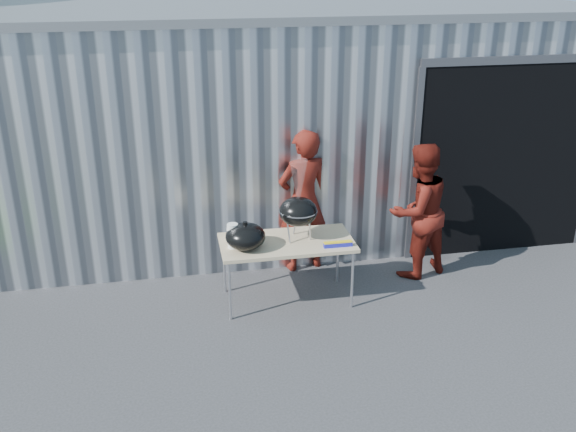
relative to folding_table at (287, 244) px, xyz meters
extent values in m
plane|color=#2F2F32|center=(-0.28, -0.89, -0.71)|extent=(80.00, 80.00, 0.00)
cube|color=silver|center=(0.52, 3.81, 0.79)|extent=(8.00, 6.00, 3.00)
cube|color=slate|center=(0.52, 3.81, 2.34)|extent=(8.20, 6.20, 0.10)
cube|color=black|center=(3.02, 1.38, 0.54)|extent=(2.40, 1.20, 2.50)
cube|color=#4C4C51|center=(3.02, 0.81, 1.84)|extent=(2.52, 0.08, 0.10)
cube|color=tan|center=(0.00, 0.00, 0.02)|extent=(1.50, 0.75, 0.04)
cylinder|color=silver|center=(-0.69, -0.31, -0.35)|extent=(0.03, 0.03, 0.71)
cylinder|color=silver|center=(0.69, -0.31, -0.35)|extent=(0.03, 0.03, 0.71)
cylinder|color=silver|center=(-0.69, 0.32, -0.35)|extent=(0.03, 0.03, 0.71)
cylinder|color=silver|center=(0.69, 0.32, -0.35)|extent=(0.03, 0.03, 0.71)
ellipsoid|color=black|center=(0.14, 0.03, 0.38)|extent=(0.43, 0.43, 0.32)
cylinder|color=silver|center=(0.14, 0.03, 0.39)|extent=(0.44, 0.44, 0.02)
cylinder|color=silver|center=(0.14, 0.03, 0.40)|extent=(0.41, 0.41, 0.01)
cylinder|color=silver|center=(0.14, 0.17, 0.16)|extent=(0.02, 0.02, 0.24)
cylinder|color=silver|center=(0.01, -0.04, 0.16)|extent=(0.02, 0.02, 0.24)
cylinder|color=silver|center=(0.26, -0.04, 0.16)|extent=(0.02, 0.02, 0.24)
cylinder|color=#B96842|center=(0.01, 0.03, 0.41)|extent=(0.02, 0.14, 0.02)
cylinder|color=#B96842|center=(0.05, 0.03, 0.41)|extent=(0.02, 0.14, 0.02)
cylinder|color=#B96842|center=(0.09, 0.03, 0.41)|extent=(0.02, 0.14, 0.02)
cylinder|color=#B96842|center=(0.14, 0.03, 0.41)|extent=(0.02, 0.14, 0.02)
cylinder|color=#B96842|center=(0.18, 0.03, 0.41)|extent=(0.02, 0.14, 0.02)
cylinder|color=#B96842|center=(0.22, 0.03, 0.41)|extent=(0.02, 0.14, 0.02)
cylinder|color=#B96842|center=(0.26, 0.03, 0.41)|extent=(0.02, 0.14, 0.02)
cone|color=silver|center=(0.14, 0.03, 0.70)|extent=(0.20, 0.20, 0.55)
ellipsoid|color=black|center=(-0.48, -0.10, 0.18)|extent=(0.44, 0.44, 0.29)
cylinder|color=black|center=(-0.48, -0.10, 0.34)|extent=(0.05, 0.05, 0.03)
cylinder|color=white|center=(-0.61, -0.05, 0.18)|extent=(0.12, 0.12, 0.28)
cube|color=white|center=(-0.55, 0.19, 0.09)|extent=(0.20, 0.15, 0.10)
cube|color=#1B1DAF|center=(0.53, -0.25, 0.07)|extent=(0.32, 0.05, 0.05)
cube|color=yellow|center=(0.53, -0.25, 0.10)|extent=(0.32, 0.05, 0.01)
imported|color=#57140D|center=(0.36, 0.78, 0.20)|extent=(0.75, 0.58, 1.82)
imported|color=#57140D|center=(1.70, 0.36, 0.14)|extent=(0.99, 0.88, 1.69)
camera|label=1|loc=(-1.21, -6.44, 3.08)|focal=40.00mm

